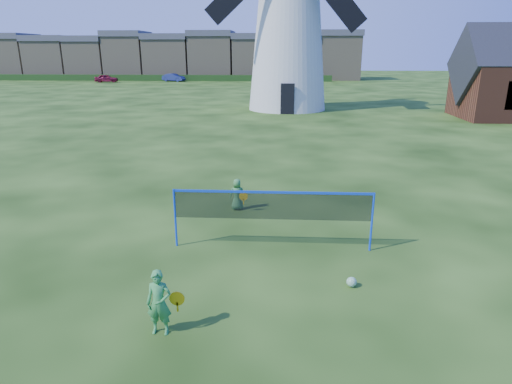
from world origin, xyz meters
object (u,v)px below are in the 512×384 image
object	(u,v)px
player_girl	(159,303)
car_right	(174,77)
windmill	(289,25)
play_ball	(352,282)
player_boy	(237,194)
car_left	(106,78)
badminton_net	(273,207)

from	to	relation	value
player_girl	car_right	bearing A→B (deg)	104.22
windmill	play_ball	bearing A→B (deg)	-87.85
player_boy	car_left	size ratio (longest dim) A/B	0.28
play_ball	car_right	distance (m)	69.12
player_girl	windmill	bearing A→B (deg)	86.47
play_ball	car_left	xyz separation A→B (m)	(-30.13, 63.43, 0.51)
windmill	car_right	size ratio (longest dim) A/B	5.04
car_left	car_right	bearing A→B (deg)	-87.22
player_boy	windmill	bearing A→B (deg)	-103.07
car_right	player_boy	bearing A→B (deg)	-146.42
badminton_net	play_ball	xyz separation A→B (m)	(1.77, -1.86, -1.03)
windmill	player_girl	bearing A→B (deg)	-94.49
badminton_net	player_girl	world-z (taller)	badminton_net
player_boy	car_left	bearing A→B (deg)	-74.23
player_boy	car_left	distance (m)	64.70
badminton_net	player_girl	size ratio (longest dim) A/B	4.08
player_girl	car_left	distance (m)	70.44
windmill	play_ball	distance (m)	31.26
badminton_net	player_boy	distance (m)	3.16
badminton_net	player_boy	size ratio (longest dim) A/B	5.00
badminton_net	car_left	size ratio (longest dim) A/B	1.38
play_ball	car_left	bearing A→B (deg)	115.40
player_girl	play_ball	world-z (taller)	player_girl
windmill	car_right	bearing A→B (deg)	117.46
windmill	play_ball	xyz separation A→B (m)	(1.15, -30.48, -6.84)
player_boy	play_ball	world-z (taller)	player_boy
play_ball	car_right	bearing A→B (deg)	106.59
player_girl	car_right	distance (m)	69.96
player_girl	play_ball	size ratio (longest dim) A/B	5.62
car_left	player_girl	bearing A→B (deg)	-170.26
badminton_net	player_boy	bearing A→B (deg)	112.49
player_boy	car_right	distance (m)	63.76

